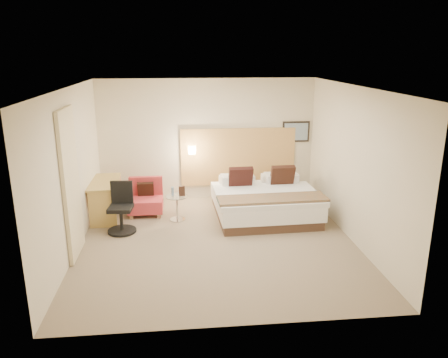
{
  "coord_description": "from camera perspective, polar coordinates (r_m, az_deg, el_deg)",
  "views": [
    {
      "loc": [
        -0.61,
        -7.11,
        3.26
      ],
      "look_at": [
        0.17,
        0.49,
        1.01
      ],
      "focal_mm": 35.0,
      "sensor_mm": 36.0,
      "label": 1
    }
  ],
  "objects": [
    {
      "name": "desk_chair",
      "position": [
        8.35,
        -13.25,
        -4.21
      ],
      "size": [
        0.57,
        0.57,
        0.94
      ],
      "color": "black",
      "rests_on": "floor"
    },
    {
      "name": "wall_right",
      "position": [
        7.96,
        16.64,
        1.8
      ],
      "size": [
        0.02,
        5.0,
        2.7
      ],
      "primitive_type": "cube",
      "color": "beige",
      "rests_on": "floor"
    },
    {
      "name": "ceiling",
      "position": [
        7.16,
        -0.98,
        11.98
      ],
      "size": [
        4.8,
        5.0,
        0.02
      ],
      "primitive_type": "cube",
      "color": "silver",
      "rests_on": "floor"
    },
    {
      "name": "lamp_arm",
      "position": [
        9.76,
        -4.22,
        3.85
      ],
      "size": [
        0.02,
        0.12,
        0.02
      ],
      "primitive_type": "cylinder",
      "rotation": [
        1.57,
        0.0,
        0.0
      ],
      "color": "silver",
      "rests_on": "wall_back"
    },
    {
      "name": "bed",
      "position": [
        8.96,
        5.25,
        -2.84
      ],
      "size": [
        2.1,
        2.04,
        0.99
      ],
      "color": "#452E22",
      "rests_on": "floor"
    },
    {
      "name": "wall_front",
      "position": [
        5.02,
        1.59,
        -5.99
      ],
      "size": [
        4.8,
        0.02,
        2.7
      ],
      "primitive_type": "cube",
      "color": "beige",
      "rests_on": "floor"
    },
    {
      "name": "bottle_a",
      "position": [
        8.69,
        -6.74,
        -1.61
      ],
      "size": [
        0.07,
        0.07,
        0.18
      ],
      "primitive_type": "cylinder",
      "rotation": [
        0.0,
        0.0,
        0.25
      ],
      "color": "#799ABB",
      "rests_on": "side_table"
    },
    {
      "name": "headboard_panel",
      "position": [
        9.94,
        1.86,
        2.93
      ],
      "size": [
        2.6,
        0.04,
        1.3
      ],
      "primitive_type": "cube",
      "color": "#BC8949",
      "rests_on": "wall_back"
    },
    {
      "name": "floor",
      "position": [
        7.85,
        -0.88,
        -8.24
      ],
      "size": [
        4.8,
        5.0,
        0.02
      ],
      "primitive_type": "cube",
      "color": "#7F6D56",
      "rests_on": "ground"
    },
    {
      "name": "wall_left",
      "position": [
        7.58,
        -19.41,
        0.83
      ],
      "size": [
        0.02,
        5.0,
        2.7
      ],
      "primitive_type": "cube",
      "color": "beige",
      "rests_on": "floor"
    },
    {
      "name": "desk",
      "position": [
        9.08,
        -15.14,
        -1.25
      ],
      "size": [
        0.61,
        1.24,
        0.76
      ],
      "color": "#AC8D43",
      "rests_on": "floor"
    },
    {
      "name": "curtain",
      "position": [
        7.36,
        -19.36,
        -0.65
      ],
      "size": [
        0.06,
        0.9,
        2.42
      ],
      "primitive_type": "cube",
      "color": "beige",
      "rests_on": "wall_left"
    },
    {
      "name": "wall_back",
      "position": [
        9.83,
        -2.21,
        5.16
      ],
      "size": [
        4.8,
        0.02,
        2.7
      ],
      "primitive_type": "cube",
      "color": "beige",
      "rests_on": "floor"
    },
    {
      "name": "art_frame",
      "position": [
        10.1,
        9.37,
        6.12
      ],
      "size": [
        0.62,
        0.03,
        0.47
      ],
      "primitive_type": "cube",
      "color": "black",
      "rests_on": "wall_back"
    },
    {
      "name": "art_canvas",
      "position": [
        10.08,
        9.4,
        6.1
      ],
      "size": [
        0.54,
        0.01,
        0.39
      ],
      "primitive_type": "cube",
      "color": "#778FA4",
      "rests_on": "wall_back"
    },
    {
      "name": "menu_folder",
      "position": [
        8.66,
        -5.53,
        -1.58
      ],
      "size": [
        0.12,
        0.07,
        0.2
      ],
      "primitive_type": "cube",
      "rotation": [
        0.0,
        0.0,
        0.25
      ],
      "color": "#331D14",
      "rests_on": "side_table"
    },
    {
      "name": "side_table",
      "position": [
        8.76,
        -6.15,
        -3.61
      ],
      "size": [
        0.55,
        0.55,
        0.5
      ],
      "color": "silver",
      "rests_on": "floor"
    },
    {
      "name": "lamp_shade",
      "position": [
        9.7,
        -4.21,
        3.78
      ],
      "size": [
        0.15,
        0.15,
        0.15
      ],
      "primitive_type": "cube",
      "color": "#F6E5C0",
      "rests_on": "wall_back"
    },
    {
      "name": "lounge_chair",
      "position": [
        9.2,
        -10.18,
        -2.69
      ],
      "size": [
        0.7,
        0.61,
        0.74
      ],
      "color": "#B37D54",
      "rests_on": "floor"
    }
  ]
}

